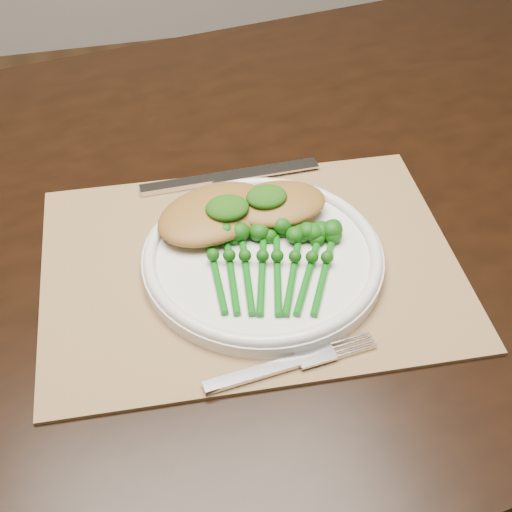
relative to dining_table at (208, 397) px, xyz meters
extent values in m
cube|color=black|center=(0.00, 0.00, 0.35)|extent=(1.71, 1.13, 0.04)
cube|color=olive|center=(0.05, -0.10, 0.37)|extent=(0.48, 0.36, 0.00)
cylinder|color=white|center=(0.06, -0.10, 0.38)|extent=(0.27, 0.27, 0.02)
torus|color=white|center=(0.06, -0.10, 0.39)|extent=(0.26, 0.26, 0.01)
cube|color=silver|center=(-0.01, 0.06, 0.38)|extent=(0.09, 0.02, 0.01)
cube|color=silver|center=(0.10, 0.06, 0.38)|extent=(0.14, 0.02, 0.00)
cube|color=silver|center=(0.02, -0.25, 0.38)|extent=(0.10, 0.03, 0.01)
ellipsoid|color=olive|center=(0.02, -0.04, 0.41)|extent=(0.17, 0.14, 0.03)
ellipsoid|color=olive|center=(0.09, -0.04, 0.41)|extent=(0.12, 0.08, 0.02)
ellipsoid|color=#123F09|center=(0.03, -0.05, 0.42)|extent=(0.05, 0.04, 0.02)
ellipsoid|color=#123F09|center=(0.08, -0.04, 0.42)|extent=(0.05, 0.04, 0.02)
camera|label=1|loc=(-0.07, -0.65, 0.94)|focal=50.00mm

